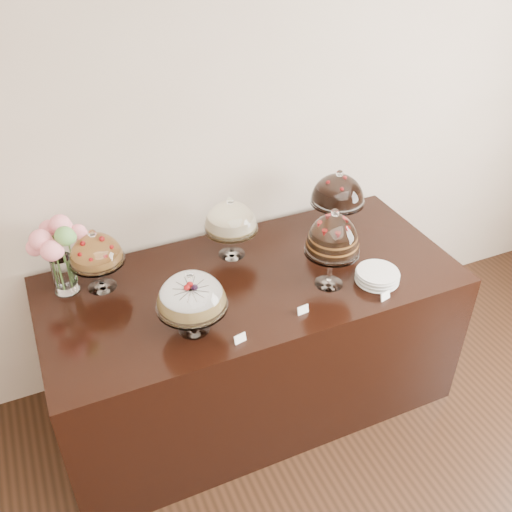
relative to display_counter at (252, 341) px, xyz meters
name	(u,v)px	position (x,y,z in m)	size (l,w,h in m)	color
wall_back	(253,126)	(0.25, 0.55, 1.05)	(5.00, 0.04, 3.00)	#C0AF9A
display_counter	(252,341)	(0.00, 0.00, 0.00)	(2.20, 1.00, 0.90)	black
cake_stand_sugar_sponge	(191,294)	(-0.41, -0.25, 0.66)	(0.33, 0.33, 0.34)	white
cake_stand_choco_layer	(333,237)	(0.35, -0.20, 0.74)	(0.28, 0.28, 0.45)	white
cake_stand_cheesecake	(231,219)	(-0.01, 0.26, 0.68)	(0.30, 0.30, 0.36)	white
cake_stand_dark_choco	(338,192)	(0.63, 0.22, 0.72)	(0.31, 0.31, 0.41)	white
cake_stand_fruit_tart	(96,252)	(-0.74, 0.25, 0.67)	(0.28, 0.28, 0.35)	white
flower_vase	(56,248)	(-0.91, 0.30, 0.72)	(0.29, 0.33, 0.42)	white
plate_stack	(377,276)	(0.59, -0.28, 0.48)	(0.22, 0.22, 0.06)	silver
price_card_left	(240,338)	(-0.24, -0.41, 0.47)	(0.06, 0.01, 0.04)	white
price_card_right	(385,296)	(0.54, -0.43, 0.47)	(0.06, 0.01, 0.04)	white
price_card_extra	(303,310)	(0.12, -0.35, 0.47)	(0.06, 0.01, 0.04)	white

